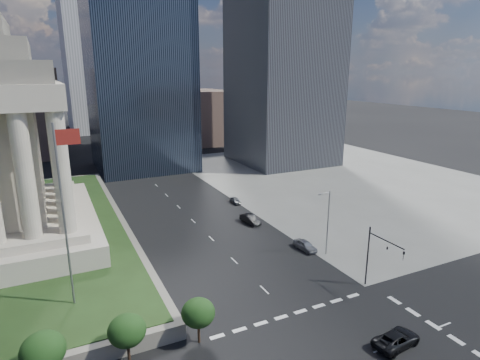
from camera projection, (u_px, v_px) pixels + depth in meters
ground at (134, 164)px, 120.34m from camera, size 500.00×500.00×0.00m
sidewalk_ne at (343, 178)px, 104.94m from camera, size 68.00×90.00×0.03m
flagpole at (65, 207)px, 41.70m from camera, size 2.52×0.24×20.00m
midrise_glass at (138, 60)px, 109.04m from camera, size 26.00×26.00×60.00m
building_filler_ne at (199, 116)px, 157.28m from camera, size 20.00×30.00×20.00m
building_filler_nw at (19, 113)px, 130.14m from camera, size 24.00×30.00×28.00m
traffic_signal_ne at (379, 253)px, 49.23m from camera, size 0.30×5.74×8.00m
street_lamp_north at (327, 219)px, 59.30m from camera, size 2.13×0.22×10.00m
pickup_truck at (396, 339)px, 40.25m from camera, size 5.64×3.08×1.50m
parked_sedan_near at (305, 245)px, 62.08m from camera, size 4.54×2.08×1.51m
parked_sedan_mid at (250, 219)px, 73.00m from camera, size 4.94×2.27×1.57m
parked_sedan_far at (235, 200)px, 84.26m from camera, size 1.54×3.65×1.23m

